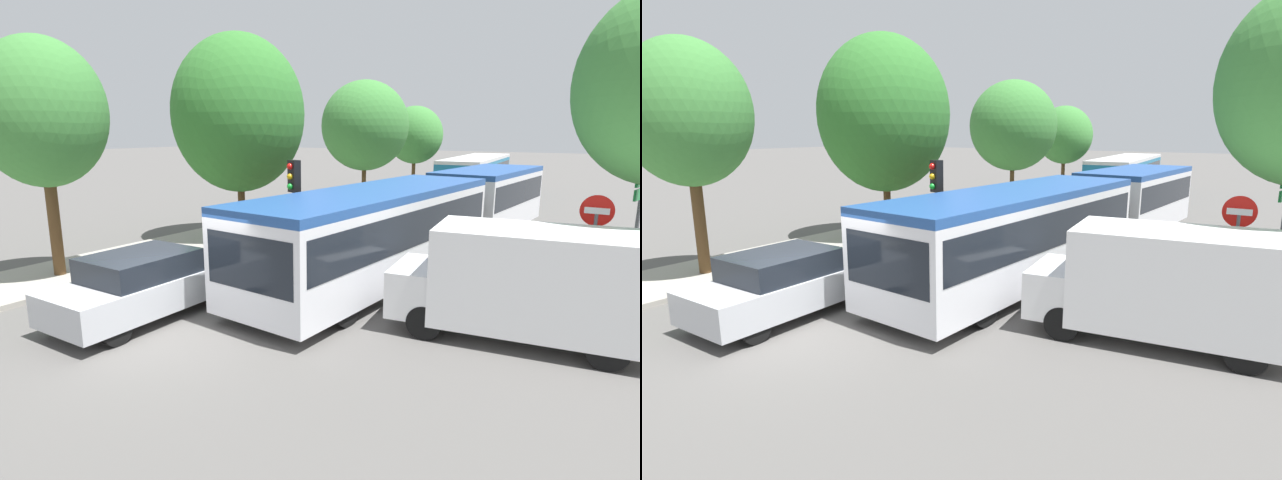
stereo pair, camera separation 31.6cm
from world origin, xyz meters
TOP-DOWN VIEW (x-y plane):
  - ground_plane at (0.00, 0.00)m, footprint 200.00×200.00m
  - kerb_strip_left at (-6.40, 13.71)m, footprint 3.20×37.42m
  - articulated_bus at (1.80, 9.66)m, footprint 3.84×17.90m
  - city_bus_rear at (-1.81, 27.42)m, footprint 3.56×11.83m
  - queued_car_silver at (-1.65, 0.57)m, footprint 1.90×4.40m
  - queued_car_red at (-1.89, 6.59)m, footprint 1.70×3.93m
  - queued_car_navy at (-1.93, 12.13)m, footprint 1.83×4.24m
  - white_van at (5.91, 3.96)m, footprint 5.23×2.66m
  - traffic_light at (-0.67, 5.07)m, footprint 0.38×0.40m
  - no_entry_sign at (6.87, 6.14)m, footprint 0.70×0.08m
  - tree_left_near at (-6.25, 1.18)m, footprint 3.41×3.41m
  - tree_left_mid at (-5.55, 8.23)m, footprint 5.03×5.03m
  - tree_left_far at (-5.98, 19.17)m, footprint 4.92×4.92m
  - tree_left_distant at (-6.08, 26.98)m, footprint 3.86×3.86m

SIDE VIEW (x-z plane):
  - ground_plane at x=0.00m, z-range 0.00..0.00m
  - kerb_strip_left at x=-6.40m, z-range 0.00..0.14m
  - queued_car_red at x=-1.89m, z-range 0.01..1.37m
  - queued_car_navy at x=-1.93m, z-range 0.01..1.48m
  - queued_car_silver at x=-1.65m, z-range 0.01..1.53m
  - white_van at x=5.91m, z-range 0.09..2.40m
  - city_bus_rear at x=-1.81m, z-range 0.20..2.71m
  - articulated_bus at x=1.80m, z-range 0.20..2.84m
  - no_entry_sign at x=6.87m, z-range 0.47..3.29m
  - traffic_light at x=-0.67m, z-range 0.80..4.20m
  - tree_left_distant at x=-6.08m, z-range 0.96..6.86m
  - tree_left_far at x=-5.98m, z-range 0.86..7.84m
  - tree_left_near at x=-6.25m, z-range 1.31..8.01m
  - tree_left_mid at x=-5.55m, z-range 0.79..8.57m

